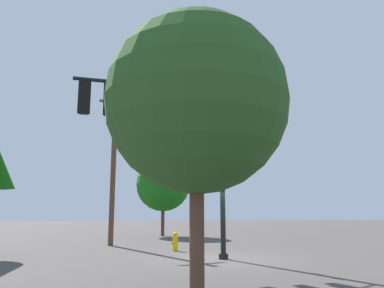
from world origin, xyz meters
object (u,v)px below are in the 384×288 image
object	(u,v)px
utility_pole	(113,164)
tree_mid	(163,184)
signal_pole_assembly	(161,116)
fire_hydrant	(175,242)
tree_near	(197,103)

from	to	relation	value
utility_pole	tree_mid	size ratio (longest dim) A/B	1.46
signal_pole_assembly	fire_hydrant	xyz separation A→B (m)	(-0.80, -3.55, -4.97)
tree_near	utility_pole	bearing A→B (deg)	-75.71
fire_hydrant	tree_near	distance (m)	9.99
signal_pole_assembly	utility_pole	distance (m)	7.04
signal_pole_assembly	utility_pole	size ratio (longest dim) A/B	0.86
fire_hydrant	tree_near	world-z (taller)	tree_near
signal_pole_assembly	tree_near	size ratio (longest dim) A/B	1.12
utility_pole	fire_hydrant	world-z (taller)	utility_pole
utility_pole	tree_mid	world-z (taller)	utility_pole
signal_pole_assembly	tree_near	world-z (taller)	signal_pole_assembly
utility_pole	fire_hydrant	bearing A→B (deg)	137.11
tree_near	fire_hydrant	bearing A→B (deg)	-90.58
signal_pole_assembly	tree_mid	world-z (taller)	signal_pole_assembly
tree_mid	tree_near	bearing A→B (deg)	90.55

